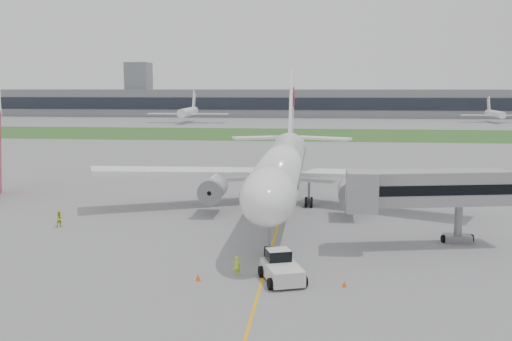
# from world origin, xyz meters

# --- Properties ---
(ground) EXTENTS (600.00, 600.00, 0.00)m
(ground) POSITION_xyz_m (0.00, 0.00, 0.00)
(ground) COLOR gray
(ground) RESTS_ON ground
(apron_markings) EXTENTS (70.00, 70.00, 0.04)m
(apron_markings) POSITION_xyz_m (0.00, -5.00, 0.00)
(apron_markings) COLOR #EAA314
(apron_markings) RESTS_ON ground
(grass_strip) EXTENTS (600.00, 50.00, 0.02)m
(grass_strip) POSITION_xyz_m (0.00, 120.00, 0.01)
(grass_strip) COLOR #315C22
(grass_strip) RESTS_ON ground
(terminal_building) EXTENTS (320.00, 22.30, 14.00)m
(terminal_building) POSITION_xyz_m (0.00, 229.87, 7.00)
(terminal_building) COLOR gray
(terminal_building) RESTS_ON ground
(control_tower) EXTENTS (12.00, 12.00, 56.00)m
(control_tower) POSITION_xyz_m (-90.00, 232.00, 0.00)
(control_tower) COLOR gray
(control_tower) RESTS_ON ground
(airliner) EXTENTS (48.13, 53.95, 17.88)m
(airliner) POSITION_xyz_m (0.00, 4.87, 5.66)
(airliner) COLOR white
(airliner) RESTS_ON ground
(pushback_tug) EXTENTS (4.08, 4.98, 2.26)m
(pushback_tug) POSITION_xyz_m (1.47, -21.30, 1.04)
(pushback_tug) COLOR silver
(pushback_tug) RESTS_ON ground
(jet_bridge) EXTENTS (15.73, 7.37, 7.37)m
(jet_bridge) POSITION_xyz_m (13.91, -9.88, 5.45)
(jet_bridge) COLOR gray
(jet_bridge) RESTS_ON ground
(safety_cone_left) EXTENTS (0.42, 0.42, 0.58)m
(safety_cone_left) POSITION_xyz_m (-4.96, -22.09, 0.29)
(safety_cone_left) COLOR #FF5E0D
(safety_cone_left) RESTS_ON ground
(safety_cone_right) EXTENTS (0.36, 0.36, 0.50)m
(safety_cone_right) POSITION_xyz_m (6.33, -22.30, 0.25)
(safety_cone_right) COLOR #FF5E0D
(safety_cone_right) RESTS_ON ground
(ground_crew_near) EXTENTS (0.67, 0.49, 1.67)m
(ground_crew_near) POSITION_xyz_m (-2.12, -20.60, 0.83)
(ground_crew_near) COLOR #C6EE27
(ground_crew_near) RESTS_ON ground
(ground_crew_far) EXTENTS (1.07, 1.07, 1.75)m
(ground_crew_far) POSITION_xyz_m (-23.40, -6.57, 0.88)
(ground_crew_far) COLOR #C3D523
(ground_crew_far) RESTS_ON ground
(distant_aircraft_left) EXTENTS (35.65, 31.75, 13.19)m
(distant_aircraft_left) POSITION_xyz_m (-50.82, 175.94, 0.00)
(distant_aircraft_left) COLOR white
(distant_aircraft_left) RESTS_ON ground
(distant_aircraft_right) EXTENTS (29.19, 26.05, 10.73)m
(distant_aircraft_right) POSITION_xyz_m (80.30, 191.73, 0.00)
(distant_aircraft_right) COLOR white
(distant_aircraft_right) RESTS_ON ground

